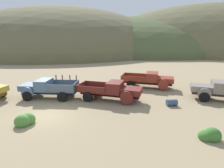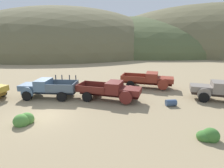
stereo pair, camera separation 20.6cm
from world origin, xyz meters
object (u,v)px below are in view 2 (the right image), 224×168
(truck_rust_red, at_px, (151,80))
(oil_drum_tipped, at_px, (171,103))
(truck_oxblood, at_px, (113,90))
(truck_chalk_blue, at_px, (45,88))
(truck_primer_gray, at_px, (220,91))

(truck_rust_red, bearing_deg, oil_drum_tipped, -67.74)
(truck_oxblood, distance_m, oil_drum_tipped, 5.44)
(truck_chalk_blue, xyz_separation_m, truck_rust_red, (11.49, 3.78, -0.00))
(truck_oxblood, bearing_deg, oil_drum_tipped, 1.42)
(truck_oxblood, bearing_deg, truck_rust_red, 62.24)
(truck_chalk_blue, relative_size, truck_oxblood, 0.89)
(truck_rust_red, xyz_separation_m, truck_primer_gray, (5.81, -4.58, -0.01))
(truck_oxblood, relative_size, oil_drum_tipped, 6.66)
(truck_chalk_blue, xyz_separation_m, truck_oxblood, (6.94, -0.81, -0.01))
(truck_chalk_blue, height_order, truck_oxblood, truck_chalk_blue)
(oil_drum_tipped, bearing_deg, truck_primer_gray, 15.75)
(truck_oxblood, height_order, truck_rust_red, same)
(truck_oxblood, xyz_separation_m, truck_rust_red, (4.55, 4.58, 0.00))
(truck_primer_gray, bearing_deg, truck_rust_red, -19.27)
(truck_chalk_blue, bearing_deg, oil_drum_tipped, 173.28)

